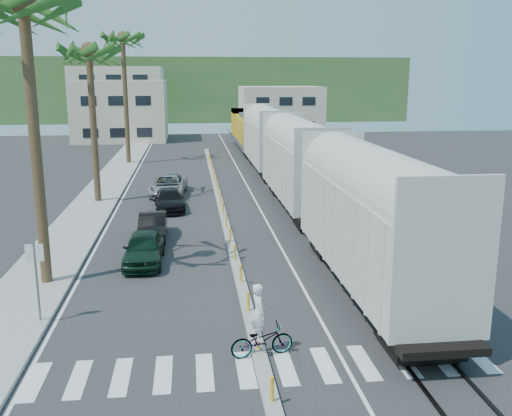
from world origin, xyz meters
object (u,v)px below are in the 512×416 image
(street_sign, at_px, (36,270))
(cyclist, at_px, (261,333))
(car_lead, at_px, (144,248))
(car_second, at_px, (153,227))

(street_sign, bearing_deg, cyclist, -23.48)
(street_sign, height_order, car_lead, street_sign)
(street_sign, relative_size, cyclist, 1.27)
(car_lead, height_order, car_second, car_lead)
(street_sign, xyz_separation_m, cyclist, (7.37, -3.20, -1.22))
(street_sign, relative_size, car_second, 0.73)
(street_sign, xyz_separation_m, car_second, (3.28, 10.42, -1.29))
(car_lead, height_order, cyclist, cyclist)
(street_sign, bearing_deg, car_second, 72.51)
(cyclist, bearing_deg, street_sign, 56.77)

